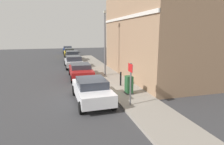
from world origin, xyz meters
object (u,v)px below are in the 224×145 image
car_blue (68,49)px  lamppost (105,41)px  car_red (81,70)px  car_black (72,56)px  car_silver (74,61)px  bollard_near_cabinet (121,78)px  utility_cabinet (129,85)px  street_sign (131,78)px  car_white (92,90)px  car_yellow (69,52)px

car_blue → lamppost: bearing=-173.4°
car_red → car_black: car_black is taller
car_silver → bollard_near_cabinet: 9.72m
utility_cabinet → car_red: bearing=112.6°
street_sign → car_black: bearing=95.2°
car_blue → utility_cabinet: 29.11m
utility_cabinet → bollard_near_cabinet: bearing=87.1°
car_blue → street_sign: street_sign is taller
car_white → bollard_near_cabinet: car_white is taller
utility_cabinet → car_silver: bearing=102.8°
car_black → bollard_near_cabinet: (2.43, -14.80, -0.06)m
car_blue → utility_cabinet: car_blue is taller
car_black → street_sign: size_ratio=1.95×
car_yellow → car_blue: (0.06, 6.51, -0.01)m
utility_cabinet → lamppost: size_ratio=0.20×
bollard_near_cabinet → lamppost: (-0.26, 3.77, 2.60)m
car_black → lamppost: bearing=-168.4°
car_red → car_blue: bearing=0.4°
lamppost → car_silver: bearing=113.4°
car_black → car_yellow: bearing=1.0°
car_black → street_sign: street_sign is taller
car_silver → lamppost: (2.41, -5.57, 2.57)m
car_silver → car_yellow: size_ratio=1.03×
car_silver → utility_cabinet: (2.57, -11.32, -0.05)m
car_blue → bollard_near_cabinet: car_blue is taller
car_red → car_yellow: bearing=0.5°
car_black → car_silver: bearing=178.0°
utility_cabinet → car_blue: bearing=94.6°
car_black → bollard_near_cabinet: 15.00m
car_yellow → lamppost: bearing=-172.3°
utility_cabinet → street_sign: 2.23m
car_silver → car_red: bearing=-179.1°
car_silver → bollard_near_cabinet: car_silver is taller
car_black → lamppost: (2.18, -11.02, 2.54)m
lamppost → utility_cabinet: bearing=-88.4°
car_silver → bollard_near_cabinet: bearing=-164.9°
car_white → street_sign: 2.51m
car_white → car_yellow: (0.09, 22.96, 0.00)m
lamppost → car_red: bearing=179.7°
car_white → car_blue: bearing=-1.8°
car_silver → car_blue: car_silver is taller
car_black → bollard_near_cabinet: car_black is taller
car_white → car_yellow: 22.96m
car_yellow → bollard_near_cabinet: bearing=-172.9°
utility_cabinet → car_black: bearing=97.9°
car_black → car_yellow: 5.74m
car_blue → lamppost: size_ratio=0.73×
car_red → bollard_near_cabinet: bearing=-146.0°
car_red → car_black: size_ratio=0.96×
car_silver → car_white: bearing=179.6°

